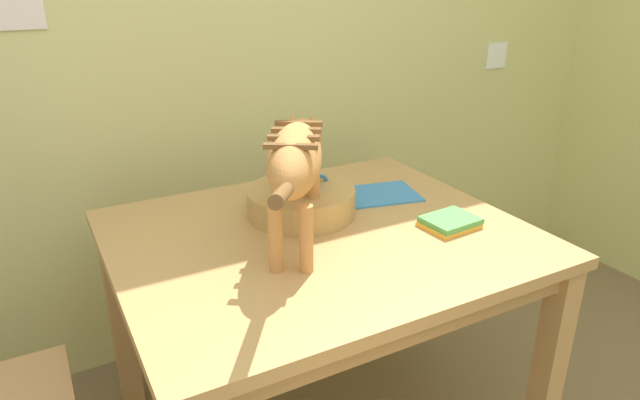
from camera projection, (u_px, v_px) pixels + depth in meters
name	position (u px, v px, depth m)	size (l,w,h in m)	color
wall_rear	(197.00, 23.00, 1.97)	(4.48, 0.11, 2.50)	#D1CF7D
dining_table	(320.00, 259.00, 1.65)	(1.15, 0.97, 0.73)	tan
cat	(296.00, 160.00, 1.48)	(0.40, 0.61, 0.33)	#CC8846
saucer_bowl	(304.00, 205.00, 1.76)	(0.22, 0.22, 0.03)	#3650BA
coffee_mug	(305.00, 188.00, 1.74)	(0.13, 0.09, 0.09)	#3874C2
magazine	(378.00, 194.00, 1.88)	(0.26, 0.19, 0.01)	#3883C4
book_stack	(450.00, 222.00, 1.64)	(0.17, 0.14, 0.03)	gold
wicker_basket	(301.00, 201.00, 1.72)	(0.33, 0.33, 0.08)	tan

